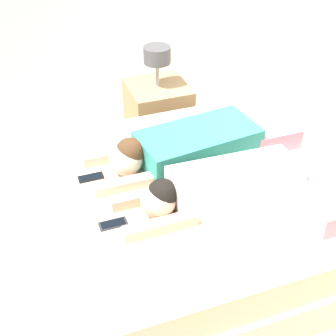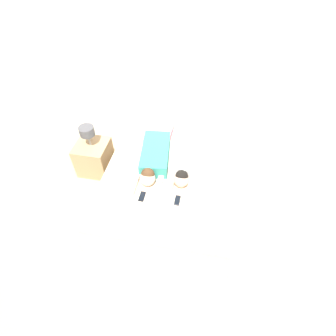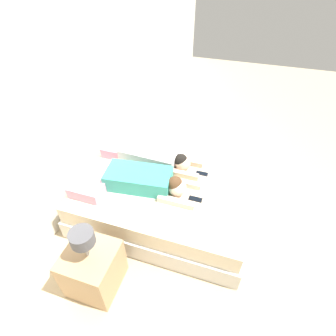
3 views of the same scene
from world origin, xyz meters
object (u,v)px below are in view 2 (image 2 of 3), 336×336
(cell_phone_left, at_px, (142,196))
(cell_phone_right, at_px, (177,200))
(pillow_head_left, at_px, (153,132))
(person_left, at_px, (154,159))
(person_right, at_px, (185,162))
(pillow_head_right, at_px, (203,138))
(bed, at_px, (168,187))
(nightstand, at_px, (94,156))

(cell_phone_left, distance_m, cell_phone_right, 0.45)
(pillow_head_left, distance_m, person_left, 0.64)
(pillow_head_left, relative_size, cell_phone_left, 3.86)
(person_right, bearing_deg, pillow_head_left, 135.07)
(person_right, relative_size, cell_phone_left, 6.93)
(pillow_head_right, xyz_separation_m, cell_phone_right, (-0.20, -1.17, -0.06))
(bed, bearing_deg, person_left, 143.73)
(pillow_head_right, bearing_deg, bed, -116.26)
(cell_phone_left, relative_size, cell_phone_right, 1.00)
(bed, xyz_separation_m, nightstand, (-1.25, 0.37, 0.04))
(cell_phone_right, distance_m, nightstand, 1.64)
(pillow_head_left, bearing_deg, person_right, -44.93)
(person_right, distance_m, cell_phone_right, 0.60)
(nightstand, bearing_deg, person_left, -10.79)
(person_left, relative_size, cell_phone_left, 7.22)
(pillow_head_left, distance_m, person_right, 0.83)
(pillow_head_right, bearing_deg, person_right, -108.04)
(bed, height_order, pillow_head_left, pillow_head_left)
(pillow_head_left, distance_m, cell_phone_left, 1.21)
(cell_phone_right, relative_size, nightstand, 0.18)
(bed, height_order, pillow_head_right, pillow_head_right)
(cell_phone_left, bearing_deg, person_right, 53.50)
(bed, distance_m, person_left, 0.46)
(person_left, distance_m, cell_phone_right, 0.71)
(pillow_head_left, bearing_deg, cell_phone_left, -83.60)
(cell_phone_right, bearing_deg, pillow_head_right, 80.48)
(person_left, xyz_separation_m, nightstand, (-1.02, 0.19, -0.31))
(person_left, relative_size, cell_phone_right, 7.22)
(person_left, xyz_separation_m, person_right, (0.43, 0.03, -0.00))
(person_left, distance_m, cell_phone_left, 0.59)
(pillow_head_left, height_order, nightstand, nightstand)
(pillow_head_left, height_order, cell_phone_right, pillow_head_left)
(cell_phone_left, bearing_deg, pillow_head_left, 96.40)
(cell_phone_left, bearing_deg, nightstand, 142.13)
(person_left, bearing_deg, cell_phone_left, -92.01)
(cell_phone_left, height_order, cell_phone_right, same)
(pillow_head_left, xyz_separation_m, pillow_head_right, (0.78, 0.00, 0.00))
(nightstand, bearing_deg, pillow_head_left, 26.12)
(pillow_head_left, bearing_deg, cell_phone_right, -63.69)
(pillow_head_left, xyz_separation_m, person_right, (0.59, -0.58, 0.03))
(pillow_head_left, xyz_separation_m, person_left, (0.15, -0.62, 0.03))
(person_left, height_order, nightstand, nightstand)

